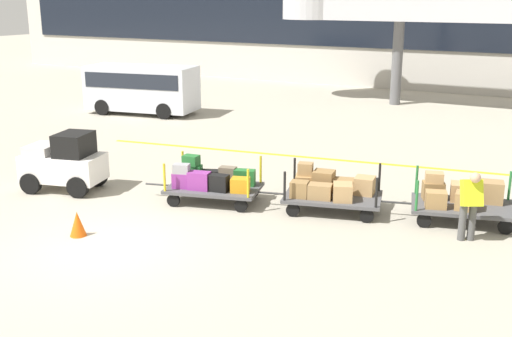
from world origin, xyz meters
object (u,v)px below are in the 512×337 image
(baggage_cart_middle, at_px, (330,189))
(safety_cone_near, at_px, (78,224))
(baggage_cart_tail, at_px, (461,199))
(baggage_handler, at_px, (470,203))
(baggage_tug, at_px, (64,163))
(baggage_cart_lead, at_px, (212,181))
(shuttle_van, at_px, (142,86))

(baggage_cart_middle, height_order, safety_cone_near, baggage_cart_middle)
(baggage_cart_tail, bearing_deg, baggage_handler, -72.11)
(baggage_tug, height_order, baggage_cart_lead, baggage_tug)
(baggage_tug, xyz_separation_m, baggage_handler, (10.15, 1.47, 0.11))
(baggage_cart_tail, xyz_separation_m, baggage_handler, (0.40, -1.24, 0.34))
(baggage_cart_middle, relative_size, baggage_cart_tail, 1.00)
(baggage_tug, xyz_separation_m, baggage_cart_middle, (6.83, 1.90, -0.22))
(baggage_tug, bearing_deg, safety_cone_near, -40.62)
(baggage_cart_lead, height_order, shuttle_van, shuttle_van)
(baggage_cart_middle, relative_size, shuttle_van, 0.61)
(baggage_cart_tail, xyz_separation_m, shuttle_van, (-15.09, 7.15, 0.71))
(safety_cone_near, bearing_deg, baggage_handler, 26.77)
(baggage_cart_lead, distance_m, safety_cone_near, 3.62)
(baggage_tug, distance_m, shuttle_van, 11.23)
(baggage_tug, relative_size, baggage_cart_lead, 0.75)
(baggage_cart_lead, bearing_deg, baggage_cart_tail, 15.82)
(shuttle_van, bearing_deg, safety_cone_near, -56.58)
(baggage_cart_lead, xyz_separation_m, safety_cone_near, (-1.28, -3.37, -0.25))
(baggage_cart_tail, height_order, baggage_handler, baggage_handler)
(baggage_handler, distance_m, safety_cone_near, 8.39)
(baggage_cart_tail, relative_size, shuttle_van, 0.61)
(baggage_cart_middle, xyz_separation_m, safety_cone_near, (-4.15, -4.20, -0.25))
(baggage_cart_lead, height_order, baggage_handler, baggage_handler)
(baggage_cart_lead, distance_m, shuttle_van, 12.82)
(baggage_cart_middle, distance_m, safety_cone_near, 5.91)
(baggage_handler, relative_size, safety_cone_near, 2.84)
(baggage_cart_lead, height_order, baggage_cart_middle, same)
(baggage_cart_tail, xyz_separation_m, safety_cone_near, (-7.07, -5.01, -0.25))
(baggage_cart_tail, relative_size, baggage_handler, 1.97)
(baggage_cart_lead, distance_m, baggage_cart_tail, 6.01)
(baggage_cart_lead, height_order, baggage_cart_tail, same)
(baggage_handler, xyz_separation_m, safety_cone_near, (-7.47, -3.77, -0.59))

